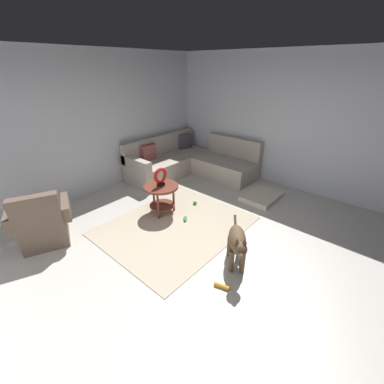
{
  "coord_description": "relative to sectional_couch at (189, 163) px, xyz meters",
  "views": [
    {
      "loc": [
        -2.32,
        -1.82,
        2.4
      ],
      "look_at": [
        0.45,
        0.6,
        0.55
      ],
      "focal_mm": 23.64,
      "sensor_mm": 36.0,
      "label": 1
    }
  ],
  "objects": [
    {
      "name": "ground_plane",
      "position": [
        -1.99,
        -2.02,
        -0.34
      ],
      "size": [
        6.0,
        6.0,
        0.1
      ],
      "primitive_type": "cube",
      "color": "beige"
    },
    {
      "name": "wall_back",
      "position": [
        -1.99,
        0.92,
        1.06
      ],
      "size": [
        6.0,
        0.12,
        2.7
      ],
      "primitive_type": "cube",
      "color": "silver",
      "rests_on": "ground_plane"
    },
    {
      "name": "wall_right",
      "position": [
        0.95,
        -2.02,
        1.06
      ],
      "size": [
        0.12,
        6.0,
        2.7
      ],
      "primitive_type": "cube",
      "color": "silver",
      "rests_on": "ground_plane"
    },
    {
      "name": "area_rug",
      "position": [
        -1.84,
        -1.32,
        -0.28
      ],
      "size": [
        2.3,
        1.9,
        0.01
      ],
      "primitive_type": "cube",
      "color": "#BCAD93",
      "rests_on": "ground_plane"
    },
    {
      "name": "sectional_couch",
      "position": [
        0.0,
        0.0,
        0.0
      ],
      "size": [
        2.2,
        2.25,
        0.88
      ],
      "color": "#B2A899",
      "rests_on": "ground_plane"
    },
    {
      "name": "armchair",
      "position": [
        -3.42,
        -0.18,
        0.03
      ],
      "size": [
        0.97,
        0.86,
        0.88
      ],
      "rotation": [
        0.0,
        0.0,
        -0.39
      ],
      "color": "brown",
      "rests_on": "ground_plane"
    },
    {
      "name": "side_table",
      "position": [
        -1.69,
        -0.84,
        0.13
      ],
      "size": [
        0.6,
        0.6,
        0.54
      ],
      "color": "brown",
      "rests_on": "ground_plane"
    },
    {
      "name": "torus_sculpture",
      "position": [
        -1.69,
        -0.84,
        0.42
      ],
      "size": [
        0.28,
        0.08,
        0.33
      ],
      "color": "black",
      "rests_on": "side_table"
    },
    {
      "name": "dog_bed_mat",
      "position": [
        -0.01,
        -1.94,
        -0.24
      ],
      "size": [
        0.8,
        0.6,
        0.09
      ],
      "primitive_type": "cube",
      "color": "beige",
      "rests_on": "ground_plane"
    },
    {
      "name": "dog",
      "position": [
        -1.97,
        -2.57,
        0.09
      ],
      "size": [
        0.7,
        0.56,
        0.63
      ],
      "rotation": [
        0.0,
        0.0,
        2.23
      ],
      "color": "brown",
      "rests_on": "ground_plane"
    },
    {
      "name": "dog_toy_ball",
      "position": [
        -1.09,
        -1.1,
        -0.25
      ],
      "size": [
        0.07,
        0.07,
        0.07
      ],
      "primitive_type": "sphere",
      "color": "green",
      "rests_on": "ground_plane"
    },
    {
      "name": "dog_toy_rope",
      "position": [
        -2.41,
        -2.66,
        -0.26
      ],
      "size": [
        0.1,
        0.2,
        0.05
      ],
      "primitive_type": "cylinder",
      "rotation": [
        0.0,
        1.57,
        1.84
      ],
      "color": "orange",
      "rests_on": "ground_plane"
    },
    {
      "name": "dog_toy_bone",
      "position": [
        -1.6,
        -1.33,
        -0.26
      ],
      "size": [
        0.18,
        0.16,
        0.06
      ],
      "primitive_type": "ellipsoid",
      "rotation": [
        0.0,
        0.0,
        0.7
      ],
      "color": "green",
      "rests_on": "ground_plane"
    }
  ]
}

